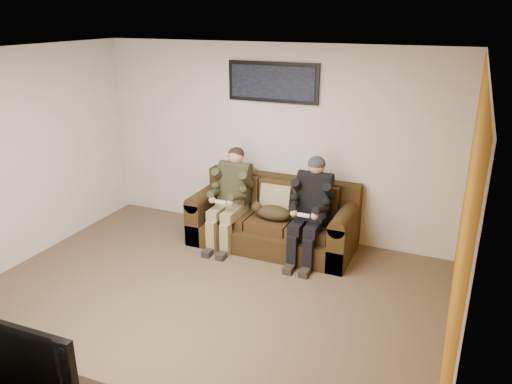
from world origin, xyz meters
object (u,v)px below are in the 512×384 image
at_px(sofa, 275,221).
at_px(person_left, 231,192).
at_px(person_right, 311,204).
at_px(cat, 272,212).
at_px(television, 24,353).
at_px(framed_poster, 273,82).

bearing_deg(sofa, person_left, -162.00).
relative_size(person_right, cat, 1.96).
xyz_separation_m(sofa, person_right, (0.55, -0.18, 0.39)).
distance_m(sofa, television, 3.82).
bearing_deg(person_left, television, -86.93).
bearing_deg(cat, person_right, 0.64).
bearing_deg(person_right, person_left, -179.98).
bearing_deg(cat, person_left, 179.48).
bearing_deg(sofa, television, -95.45).
height_order(person_right, television, person_right).
bearing_deg(television, cat, 82.19).
height_order(sofa, framed_poster, framed_poster).
bearing_deg(sofa, cat, -79.44).
height_order(person_left, framed_poster, framed_poster).
relative_size(sofa, cat, 3.26).
relative_size(sofa, person_right, 1.66).
relative_size(person_left, cat, 1.95).
bearing_deg(sofa, person_right, -17.96).
relative_size(person_right, framed_poster, 1.03).
bearing_deg(framed_poster, sofa, -62.81).
bearing_deg(television, person_left, 91.53).
bearing_deg(person_left, sofa, 18.00).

